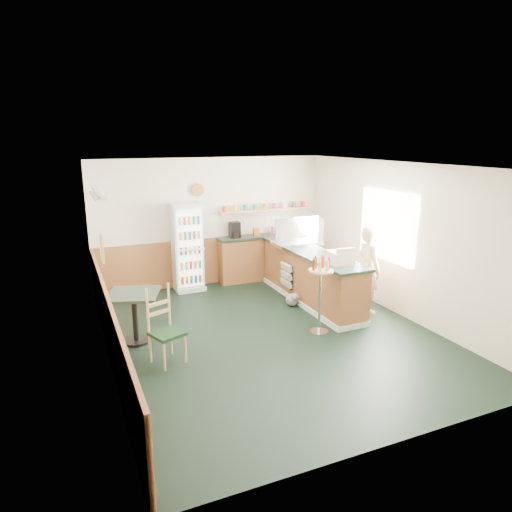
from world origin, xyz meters
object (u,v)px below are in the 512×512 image
shopkeeper (369,269)px  cafe_table (134,308)px  drinks_fridge (188,247)px  display_case (297,231)px  condiment_stand (320,286)px  cash_register (340,258)px  cafe_chair (165,322)px

shopkeeper → cafe_table: (-4.10, 0.32, -0.22)m
shopkeeper → cafe_table: size_ratio=1.70×
drinks_fridge → display_case: size_ratio=1.88×
condiment_stand → cafe_table: 2.93m
shopkeeper → display_case: bearing=29.9°
display_case → shopkeeper: size_ratio=0.60×
drinks_fridge → cafe_table: (-1.44, -2.19, -0.33)m
display_case → shopkeeper: (0.70, -1.43, -0.49)m
cash_register → shopkeeper: bearing=15.1°
display_case → cafe_table: size_ratio=1.03×
shopkeeper → cafe_chair: bearing=100.5°
shopkeeper → condiment_stand: (-1.29, -0.48, 0.01)m
shopkeeper → cash_register: bearing=103.0°
cafe_table → condiment_stand: bearing=-16.0°
cash_register → cafe_chair: size_ratio=0.35×
drinks_fridge → display_case: (1.96, -1.08, 0.38)m
display_case → cash_register: (0.00, -1.55, -0.16)m
display_case → cafe_chair: (-3.09, -1.87, -0.71)m
condiment_stand → cafe_chair: 2.51m
condiment_stand → display_case: bearing=72.8°
condiment_stand → cafe_chair: (-2.50, 0.04, -0.23)m
drinks_fridge → cafe_chair: bearing=-110.9°
cash_register → cafe_table: size_ratio=0.41×
shopkeeper → cafe_chair: size_ratio=1.45×
drinks_fridge → condiment_stand: 3.29m
display_case → shopkeeper: bearing=-64.0°
display_case → cafe_table: bearing=-161.9°
drinks_fridge → cafe_table: size_ratio=1.93×
cash_register → cafe_table: 3.47m
drinks_fridge → cash_register: bearing=-53.2°
cash_register → cafe_table: bearing=178.6°
shopkeeper → drinks_fridge: bearing=50.6°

